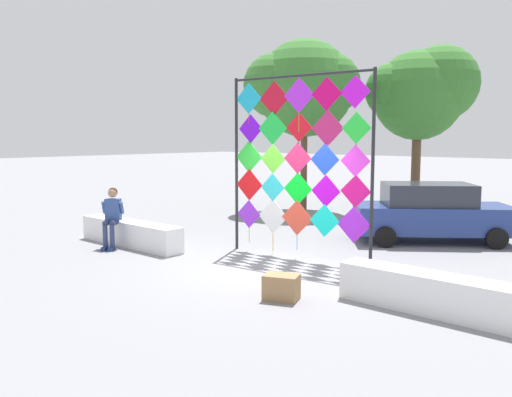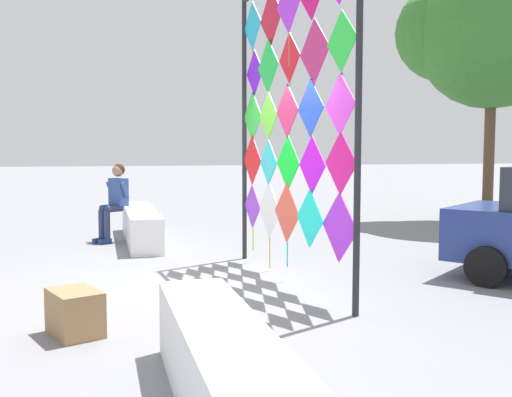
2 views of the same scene
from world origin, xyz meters
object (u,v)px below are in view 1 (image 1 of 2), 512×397
object	(u,v)px
kite_display_rack	(298,155)
cardboard_box_large	(281,287)
seated_vendor	(112,213)
tree_broadleaf	(422,91)
tree_far_right	(303,87)
parked_car	(431,212)

from	to	relation	value
kite_display_rack	cardboard_box_large	distance (m)	3.66
seated_vendor	tree_broadleaf	size ratio (longest dim) A/B	0.24
kite_display_rack	cardboard_box_large	size ratio (longest dim) A/B	7.15
seated_vendor	tree_broadleaf	bearing A→B (deg)	78.26
tree_broadleaf	seated_vendor	bearing A→B (deg)	-101.74
cardboard_box_large	tree_broadleaf	world-z (taller)	tree_broadleaf
kite_display_rack	cardboard_box_large	bearing A→B (deg)	-58.39
kite_display_rack	tree_broadleaf	distance (m)	10.04
tree_far_right	tree_broadleaf	bearing A→B (deg)	50.57
parked_car	tree_broadleaf	bearing A→B (deg)	116.47
cardboard_box_large	tree_far_right	xyz separation A→B (m)	(-5.97, 8.80, 4.19)
parked_car	cardboard_box_large	bearing A→B (deg)	-88.88
tree_broadleaf	tree_far_right	bearing A→B (deg)	-129.43
kite_display_rack	tree_broadleaf	xyz separation A→B (m)	(-1.52, 9.70, 2.05)
tree_far_right	parked_car	bearing A→B (deg)	-23.26
kite_display_rack	seated_vendor	xyz separation A→B (m)	(-3.97, -2.07, -1.42)
seated_vendor	tree_far_right	world-z (taller)	tree_far_right
parked_car	tree_broadleaf	world-z (taller)	tree_broadleaf
seated_vendor	tree_far_right	bearing A→B (deg)	92.88
seated_vendor	cardboard_box_large	xyz separation A→B (m)	(5.56, -0.51, -0.64)
kite_display_rack	seated_vendor	size ratio (longest dim) A/B	2.76
tree_broadleaf	parked_car	bearing A→B (deg)	-63.53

